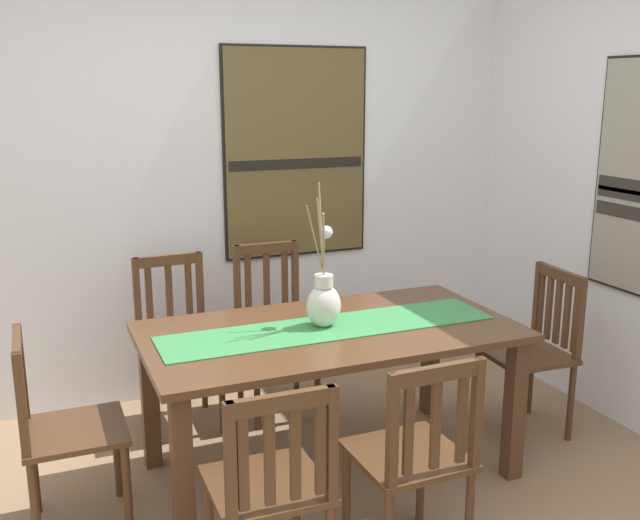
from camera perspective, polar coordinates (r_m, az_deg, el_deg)
The scene contains 11 objects.
wall_back at distance 4.46m, azimuth -6.52°, elevation 6.80°, with size 6.40×0.12×2.70m, color silver.
dining_table at distance 3.47m, azimuth 0.77°, elevation -7.11°, with size 1.77×0.94×0.75m.
table_runner at distance 3.43m, azimuth 0.78°, elevation -5.39°, with size 1.63×0.36×0.01m, color #388447.
centerpiece_vase at distance 3.41m, azimuth 0.30°, elevation -3.19°, with size 0.20×0.15×0.69m.
chair_0 at distance 3.28m, azimuth -20.02°, elevation -12.36°, with size 0.42×0.42×0.89m.
chair_1 at distance 4.11m, azimuth -11.31°, elevation -6.32°, with size 0.44×0.44×0.95m.
chair_2 at distance 4.22m, azimuth -3.68°, elevation -5.45°, with size 0.43×0.43×0.98m.
chair_3 at distance 4.12m, azimuth 16.76°, elevation -6.64°, with size 0.44×0.44×0.91m.
chair_4 at distance 2.91m, azimuth 7.53°, elevation -15.21°, with size 0.43×0.43×0.90m.
chair_5 at distance 2.70m, azimuth -3.91°, elevation -17.54°, with size 0.43×0.43×0.89m.
painting_on_back_wall at distance 4.49m, azimuth -1.94°, elevation 8.48°, with size 0.93×0.05×1.29m.
Camera 1 is at (-1.21, -2.40, 1.87)m, focal length 40.23 mm.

